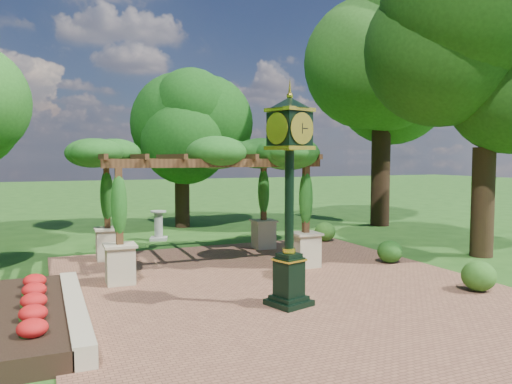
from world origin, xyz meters
name	(u,v)px	position (x,y,z in m)	size (l,w,h in m)	color
ground	(302,301)	(0.00, 0.00, 0.00)	(120.00, 120.00, 0.00)	#1E4714
brick_plaza	(281,289)	(0.00, 1.00, 0.02)	(10.00, 12.00, 0.04)	brown
border_wall	(75,311)	(-4.60, 0.50, 0.20)	(0.35, 5.00, 0.40)	#C6B793
flower_bed	(22,318)	(-5.50, 0.50, 0.18)	(1.50, 5.00, 0.36)	red
pedestal_clock	(290,181)	(-0.46, -0.30, 2.61)	(1.07, 1.07, 4.37)	black
pergola	(203,160)	(-0.85, 4.38, 3.03)	(5.95, 3.83, 3.69)	#BDB18C
sundial	(159,227)	(-1.13, 9.10, 0.49)	(0.77, 0.77, 1.11)	#9B9C93
shrub_front	(479,276)	(4.03, -1.04, 0.39)	(0.77, 0.77, 0.69)	#295C1A
shrub_mid	(390,252)	(4.14, 2.27, 0.36)	(0.72, 0.72, 0.65)	#1E4F16
shrub_back	(325,232)	(4.37, 6.26, 0.39)	(0.77, 0.77, 0.69)	#32691E
tree_north	(181,120)	(0.61, 12.16, 4.74)	(4.22, 4.22, 6.91)	#332114
tree_east_far	(383,55)	(9.00, 9.13, 7.66)	(5.38, 5.38, 11.17)	black
tree_east_near	(487,61)	(7.50, 2.05, 6.04)	(4.64, 4.64, 8.79)	#372616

